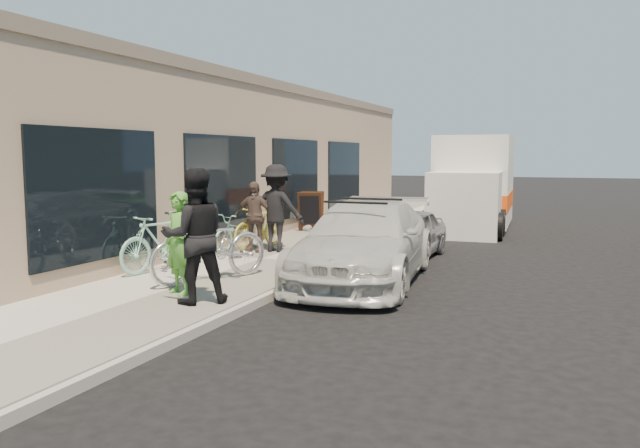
% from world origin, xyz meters
% --- Properties ---
extents(ground, '(120.00, 120.00, 0.00)m').
position_xyz_m(ground, '(0.00, 0.00, 0.00)').
color(ground, black).
rests_on(ground, ground).
extents(sidewalk, '(3.00, 34.00, 0.15)m').
position_xyz_m(sidewalk, '(-2.00, 3.00, 0.07)').
color(sidewalk, '#B0A99E').
rests_on(sidewalk, ground).
extents(curb, '(0.12, 34.00, 0.13)m').
position_xyz_m(curb, '(-0.45, 3.00, 0.07)').
color(curb, '#9F9A92').
rests_on(curb, ground).
extents(storefront, '(3.60, 20.00, 4.22)m').
position_xyz_m(storefront, '(-5.24, 7.99, 2.12)').
color(storefront, tan).
rests_on(storefront, ground).
extents(bike_rack, '(0.25, 0.53, 0.80)m').
position_xyz_m(bike_rack, '(-2.98, 2.30, 0.63)').
color(bike_rack, black).
rests_on(bike_rack, sidewalk).
extents(sandwich_board, '(0.81, 0.81, 1.09)m').
position_xyz_m(sandwich_board, '(-2.91, 7.70, 0.71)').
color(sandwich_board, black).
rests_on(sandwich_board, sidewalk).
extents(sedan_white, '(2.47, 5.09, 1.47)m').
position_xyz_m(sedan_white, '(0.45, 2.27, 0.71)').
color(sedan_white, beige).
rests_on(sedan_white, ground).
extents(sedan_silver, '(1.38, 3.23, 1.09)m').
position_xyz_m(sedan_silver, '(0.50, 5.02, 0.54)').
color(sedan_silver, gray).
rests_on(sedan_silver, ground).
extents(moving_truck, '(2.44, 5.87, 2.83)m').
position_xyz_m(moving_truck, '(0.96, 11.43, 1.26)').
color(moving_truck, silver).
rests_on(moving_truck, ground).
extents(tandem_bike, '(1.64, 2.39, 1.19)m').
position_xyz_m(tandem_bike, '(-1.71, 0.62, 0.75)').
color(tandem_bike, silver).
rests_on(tandem_bike, sidewalk).
extents(woman_rider, '(0.67, 0.57, 1.57)m').
position_xyz_m(woman_rider, '(-1.63, -0.40, 0.93)').
color(woman_rider, '#4C9832').
rests_on(woman_rider, sidewalk).
extents(man_standing, '(1.18, 1.16, 1.92)m').
position_xyz_m(man_standing, '(-1.08, -0.78, 1.11)').
color(man_standing, black).
rests_on(man_standing, sidewalk).
extents(cruiser_bike_a, '(0.90, 1.86, 1.07)m').
position_xyz_m(cruiser_bike_a, '(-3.06, 1.06, 0.69)').
color(cruiser_bike_a, '#7DBBA5').
rests_on(cruiser_bike_a, sidewalk).
extents(cruiser_bike_b, '(0.93, 1.64, 0.82)m').
position_xyz_m(cruiser_bike_b, '(-3.00, 3.91, 0.56)').
color(cruiser_bike_b, '#7DBBA5').
rests_on(cruiser_bike_b, sidewalk).
extents(cruiser_bike_c, '(0.85, 1.67, 0.97)m').
position_xyz_m(cruiser_bike_c, '(-2.77, 4.34, 0.63)').
color(cruiser_bike_c, gold).
rests_on(cruiser_bike_c, sidewalk).
extents(bystander_a, '(1.26, 0.76, 1.91)m').
position_xyz_m(bystander_a, '(-2.14, 3.97, 1.10)').
color(bystander_a, black).
rests_on(bystander_a, sidewalk).
extents(bystander_b, '(0.94, 0.48, 1.54)m').
position_xyz_m(bystander_b, '(-2.58, 3.76, 0.92)').
color(bystander_b, '#4E3E38').
rests_on(bystander_b, sidewalk).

